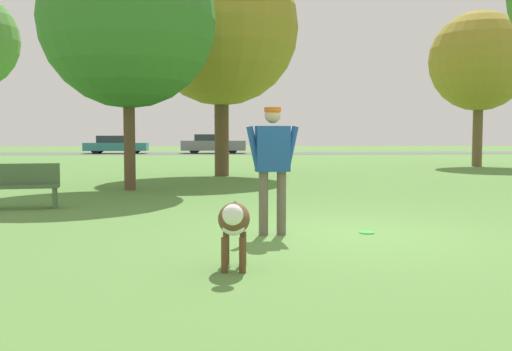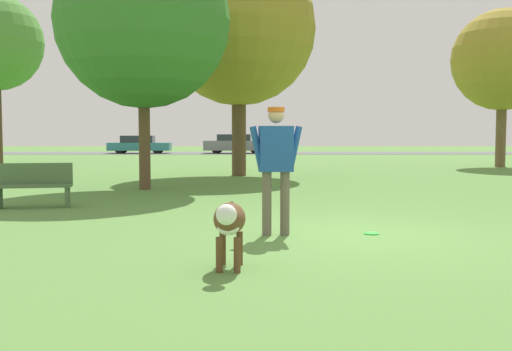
{
  "view_description": "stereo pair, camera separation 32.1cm",
  "coord_description": "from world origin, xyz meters",
  "px_view_note": "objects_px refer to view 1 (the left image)",
  "views": [
    {
      "loc": [
        -1.67,
        -8.21,
        1.4
      ],
      "look_at": [
        -1.25,
        -1.05,
        0.9
      ],
      "focal_mm": 42.0,
      "sensor_mm": 36.0,
      "label": 1
    },
    {
      "loc": [
        -1.35,
        -8.22,
        1.4
      ],
      "look_at": [
        -1.25,
        -1.05,
        0.9
      ],
      "focal_mm": 42.0,
      "sensor_mm": 36.0,
      "label": 2
    }
  ],
  "objects_px": {
    "frisbee": "(367,233)",
    "tree_near_left": "(128,20)",
    "parked_car_teal": "(116,145)",
    "parked_car_grey": "(213,144)",
    "dog": "(234,222)",
    "park_bench": "(20,185)",
    "person": "(273,159)",
    "tree_far_right": "(479,62)",
    "tree_mid_center": "(221,28)"
  },
  "relations": [
    {
      "from": "person",
      "to": "parked_car_grey",
      "type": "height_order",
      "value": "person"
    },
    {
      "from": "dog",
      "to": "park_bench",
      "type": "height_order",
      "value": "park_bench"
    },
    {
      "from": "dog",
      "to": "tree_near_left",
      "type": "bearing_deg",
      "value": -162.0
    },
    {
      "from": "frisbee",
      "to": "tree_far_right",
      "type": "bearing_deg",
      "value": 62.06
    },
    {
      "from": "person",
      "to": "parked_car_grey",
      "type": "distance_m",
      "value": 34.71
    },
    {
      "from": "park_bench",
      "to": "person",
      "type": "bearing_deg",
      "value": -45.32
    },
    {
      "from": "tree_near_left",
      "to": "tree_far_right",
      "type": "height_order",
      "value": "tree_far_right"
    },
    {
      "from": "frisbee",
      "to": "tree_near_left",
      "type": "distance_m",
      "value": 9.09
    },
    {
      "from": "parked_car_teal",
      "to": "person",
      "type": "bearing_deg",
      "value": -77.51
    },
    {
      "from": "person",
      "to": "frisbee",
      "type": "bearing_deg",
      "value": -3.98
    },
    {
      "from": "person",
      "to": "park_bench",
      "type": "xyz_separation_m",
      "value": [
        -4.46,
        3.21,
        -0.61
      ]
    },
    {
      "from": "dog",
      "to": "tree_near_left",
      "type": "distance_m",
      "value": 10.0
    },
    {
      "from": "person",
      "to": "parked_car_teal",
      "type": "relative_size",
      "value": 0.4
    },
    {
      "from": "park_bench",
      "to": "tree_far_right",
      "type": "bearing_deg",
      "value": 33.43
    },
    {
      "from": "dog",
      "to": "parked_car_grey",
      "type": "distance_m",
      "value": 36.79
    },
    {
      "from": "tree_far_right",
      "to": "parked_car_grey",
      "type": "distance_m",
      "value": 21.46
    },
    {
      "from": "frisbee",
      "to": "park_bench",
      "type": "bearing_deg",
      "value": 151.52
    },
    {
      "from": "parked_car_teal",
      "to": "park_bench",
      "type": "relative_size",
      "value": 3.04
    },
    {
      "from": "tree_mid_center",
      "to": "tree_far_right",
      "type": "relative_size",
      "value": 1.12
    },
    {
      "from": "frisbee",
      "to": "dog",
      "type": "bearing_deg",
      "value": -131.65
    },
    {
      "from": "tree_mid_center",
      "to": "parked_car_grey",
      "type": "bearing_deg",
      "value": 91.39
    },
    {
      "from": "parked_car_grey",
      "to": "dog",
      "type": "bearing_deg",
      "value": -86.21
    },
    {
      "from": "person",
      "to": "dog",
      "type": "relative_size",
      "value": 1.83
    },
    {
      "from": "person",
      "to": "tree_mid_center",
      "type": "xyz_separation_m",
      "value": [
        -0.68,
        11.81,
        3.8
      ]
    },
    {
      "from": "tree_near_left",
      "to": "parked_car_grey",
      "type": "relative_size",
      "value": 1.37
    },
    {
      "from": "parked_car_teal",
      "to": "park_bench",
      "type": "xyz_separation_m",
      "value": [
        3.68,
        -31.5,
        -0.18
      ]
    },
    {
      "from": "tree_mid_center",
      "to": "tree_far_right",
      "type": "distance_m",
      "value": 12.18
    },
    {
      "from": "person",
      "to": "parked_car_grey",
      "type": "bearing_deg",
      "value": 85.34
    },
    {
      "from": "parked_car_grey",
      "to": "park_bench",
      "type": "relative_size",
      "value": 3.2
    },
    {
      "from": "parked_car_grey",
      "to": "tree_far_right",
      "type": "bearing_deg",
      "value": -54.03
    },
    {
      "from": "frisbee",
      "to": "tree_near_left",
      "type": "height_order",
      "value": "tree_near_left"
    },
    {
      "from": "parked_car_teal",
      "to": "parked_car_grey",
      "type": "distance_m",
      "value": 6.91
    },
    {
      "from": "frisbee",
      "to": "tree_far_right",
      "type": "distance_m",
      "value": 19.7
    },
    {
      "from": "person",
      "to": "frisbee",
      "type": "xyz_separation_m",
      "value": [
        1.34,
        0.06,
        -1.05
      ]
    },
    {
      "from": "tree_mid_center",
      "to": "parked_car_teal",
      "type": "relative_size",
      "value": 1.69
    },
    {
      "from": "tree_near_left",
      "to": "parked_car_teal",
      "type": "height_order",
      "value": "tree_near_left"
    },
    {
      "from": "frisbee",
      "to": "park_bench",
      "type": "xyz_separation_m",
      "value": [
        -5.81,
        3.15,
        0.44
      ]
    },
    {
      "from": "person",
      "to": "park_bench",
      "type": "bearing_deg",
      "value": 137.55
    },
    {
      "from": "frisbee",
      "to": "tree_near_left",
      "type": "relative_size",
      "value": 0.03
    },
    {
      "from": "park_bench",
      "to": "parked_car_teal",
      "type": "bearing_deg",
      "value": 87.1
    },
    {
      "from": "tree_mid_center",
      "to": "dog",
      "type": "bearing_deg",
      "value": -89.58
    },
    {
      "from": "person",
      "to": "dog",
      "type": "bearing_deg",
      "value": -112.12
    },
    {
      "from": "person",
      "to": "tree_mid_center",
      "type": "relative_size",
      "value": 0.24
    },
    {
      "from": "tree_near_left",
      "to": "parked_car_grey",
      "type": "distance_m",
      "value": 28.08
    },
    {
      "from": "tree_mid_center",
      "to": "parked_car_grey",
      "type": "relative_size",
      "value": 1.6
    },
    {
      "from": "dog",
      "to": "tree_near_left",
      "type": "xyz_separation_m",
      "value": [
        -2.4,
        8.98,
        3.68
      ]
    },
    {
      "from": "tree_near_left",
      "to": "parked_car_teal",
      "type": "bearing_deg",
      "value": 100.52
    },
    {
      "from": "frisbee",
      "to": "tree_mid_center",
      "type": "xyz_separation_m",
      "value": [
        -2.02,
        11.74,
        4.85
      ]
    },
    {
      "from": "parked_car_teal",
      "to": "parked_car_grey",
      "type": "xyz_separation_m",
      "value": [
        6.91,
        -0.03,
        0.05
      ]
    },
    {
      "from": "tree_near_left",
      "to": "parked_car_teal",
      "type": "distance_m",
      "value": 28.53
    }
  ]
}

